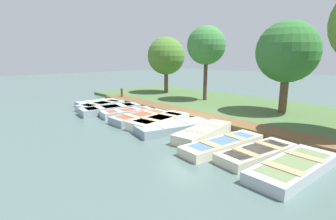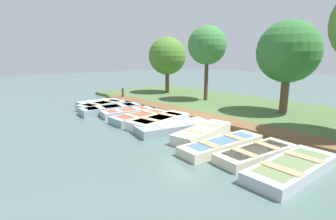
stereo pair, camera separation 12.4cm
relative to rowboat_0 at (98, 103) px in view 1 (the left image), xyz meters
The scene contains 18 objects.
ground_plane 7.27m from the rowboat_0, 98.99° to the left, with size 80.00×80.00×0.00m, color #4C6660.
shore_bank 9.44m from the rowboat_0, 130.53° to the left, with size 8.00×24.00×0.20m.
dock_walkway 7.52m from the rowboat_0, 107.48° to the left, with size 1.24×18.37×0.24m.
rowboat_0 is the anchor object (origin of this frame).
rowboat_1 1.25m from the rowboat_0, 72.62° to the left, with size 3.18×1.72×0.41m.
rowboat_2 2.72m from the rowboat_0, 78.29° to the left, with size 3.58×1.68×0.42m.
rowboat_3 3.95m from the rowboat_0, 86.64° to the left, with size 2.95×1.52×0.37m.
rowboat_4 5.41m from the rowboat_0, 86.32° to the left, with size 3.12×1.28×0.38m.
rowboat_5 6.72m from the rowboat_0, 88.11° to the left, with size 3.35×1.62×0.43m.
rowboat_6 7.92m from the rowboat_0, 87.40° to the left, with size 3.56×1.91×0.39m.
rowboat_7 9.35m from the rowboat_0, 89.49° to the left, with size 3.28×1.49×0.43m.
rowboat_8 10.71m from the rowboat_0, 86.96° to the left, with size 3.53×1.27×0.34m.
rowboat_9 11.94m from the rowboat_0, 88.07° to the left, with size 3.12×1.42×0.34m.
rowboat_10 13.26m from the rowboat_0, 87.10° to the left, with size 3.48×1.33×0.35m.
mooring_post_near 2.54m from the rowboat_0, 161.90° to the right, with size 0.16×0.16×0.91m.
park_tree_far_left 7.29m from the rowboat_0, behind, with size 3.08×3.08×4.79m.
park_tree_left 8.31m from the rowboat_0, 146.01° to the left, with size 2.62×2.62×5.28m.
park_tree_center 11.94m from the rowboat_0, 122.43° to the left, with size 3.26×3.26×5.11m.
Camera 1 is at (9.12, 8.87, 3.31)m, focal length 28.00 mm.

